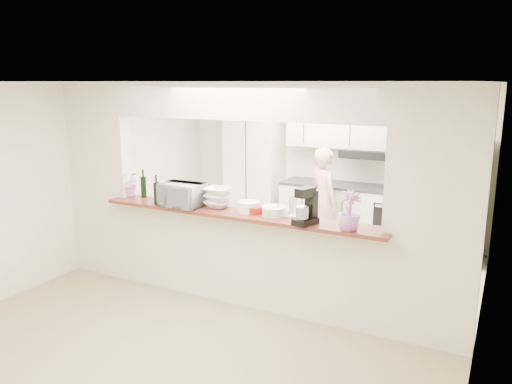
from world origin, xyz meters
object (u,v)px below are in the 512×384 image
Objects in this scene: toaster_oven at (182,195)px; stand_mixer at (306,208)px; refrigerator at (458,202)px; person at (324,201)px.

stand_mixer is at bearing -2.03° from toaster_oven.
refrigerator is 4.47× the size of stand_mixer.
person is at bearing 66.65° from toaster_oven.
stand_mixer is 2.42m from person.
refrigerator is at bearing 66.78° from stand_mixer.
stand_mixer is 0.24× the size of person.
toaster_oven is (-2.75, -2.75, 0.38)m from refrigerator.
refrigerator reaches higher than stand_mixer.
refrigerator is 3.91m from toaster_oven.
person reaches higher than toaster_oven.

